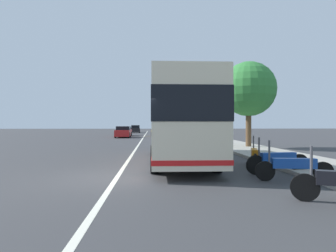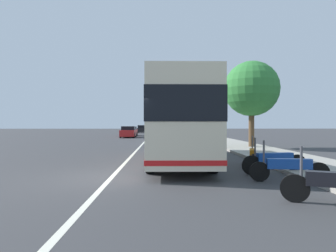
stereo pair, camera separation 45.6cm
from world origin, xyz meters
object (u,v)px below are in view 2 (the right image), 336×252
object	(u,v)px
coach_bus	(177,119)
car_oncoming	(142,129)
car_side_street	(163,132)
motorcycle_by_tree	(274,160)
motorcycle_mid_row	(289,167)
motorcycle_angled	(253,155)
roadside_tree_mid_block	(251,89)
car_ahead_same_lane	(131,131)
car_far_distant	(128,132)

from	to	relation	value
coach_bus	car_oncoming	world-z (taller)	coach_bus
car_side_street	car_oncoming	world-z (taller)	car_oncoming
coach_bus	motorcycle_by_tree	xyz separation A→B (m)	(-3.61, -3.18, -1.52)
motorcycle_mid_row	motorcycle_angled	xyz separation A→B (m)	(3.33, 0.03, -0.01)
car_side_street	motorcycle_mid_row	bearing A→B (deg)	-177.79
motorcycle_mid_row	roadside_tree_mid_block	size ratio (longest dim) A/B	0.37
motorcycle_angled	car_side_street	distance (m)	30.96
car_ahead_same_lane	car_side_street	bearing A→B (deg)	67.03
motorcycle_mid_row	car_ahead_same_lane	world-z (taller)	car_ahead_same_lane
car_ahead_same_lane	car_side_street	distance (m)	5.44
motorcycle_angled	car_far_distant	size ratio (longest dim) A/B	0.46
coach_bus	car_far_distant	world-z (taller)	coach_bus
motorcycle_angled	car_oncoming	distance (m)	49.79
motorcycle_angled	car_ahead_same_lane	bearing A→B (deg)	31.04
motorcycle_angled	car_side_street	bearing A→B (deg)	22.93
car_oncoming	motorcycle_by_tree	bearing A→B (deg)	6.30
motorcycle_angled	car_side_street	world-z (taller)	car_side_street
motorcycle_angled	car_oncoming	size ratio (longest dim) A/B	0.49
car_ahead_same_lane	car_far_distant	world-z (taller)	car_far_distant
car_side_street	roadside_tree_mid_block	bearing A→B (deg)	-167.81
motorcycle_by_tree	motorcycle_angled	bearing A→B (deg)	-95.24
car_side_street	roadside_tree_mid_block	size ratio (longest dim) A/B	0.72
coach_bus	car_far_distant	xyz separation A→B (m)	(25.26, 5.07, -1.29)
car_far_distant	roadside_tree_mid_block	bearing A→B (deg)	30.56
motorcycle_mid_row	car_far_distant	xyz separation A→B (m)	(30.19, 8.15, 0.25)
motorcycle_by_tree	motorcycle_angled	distance (m)	2.01
car_side_street	car_oncoming	xyz separation A→B (m)	(18.40, 4.36, 0.06)
car_ahead_same_lane	roadside_tree_mid_block	bearing A→B (deg)	24.29
motorcycle_by_tree	car_side_street	xyz separation A→B (m)	(32.78, 3.52, 0.19)
coach_bus	roadside_tree_mid_block	size ratio (longest dim) A/B	1.62
coach_bus	roadside_tree_mid_block	xyz separation A→B (m)	(7.29, -5.81, 2.30)
coach_bus	car_side_street	size ratio (longest dim) A/B	2.25
motorcycle_by_tree	car_far_distant	xyz separation A→B (m)	(28.86, 8.25, 0.22)
motorcycle_angled	car_far_distant	xyz separation A→B (m)	(26.86, 8.12, 0.26)
motorcycle_by_tree	motorcycle_mid_row	bearing A→B (deg)	76.93
motorcycle_mid_row	car_ahead_same_lane	distance (m)	37.14
car_side_street	roadside_tree_mid_block	world-z (taller)	roadside_tree_mid_block
motorcycle_mid_row	car_oncoming	world-z (taller)	car_oncoming
roadside_tree_mid_block	motorcycle_by_tree	bearing A→B (deg)	166.42
car_ahead_same_lane	car_oncoming	world-z (taller)	car_oncoming
car_ahead_same_lane	car_oncoming	xyz separation A→B (m)	(16.35, -0.68, 0.07)
coach_bus	car_ahead_same_lane	xyz separation A→B (m)	(31.23, 5.39, -1.33)
car_ahead_same_lane	motorcycle_angled	bearing A→B (deg)	13.64
car_side_street	car_oncoming	size ratio (longest dim) A/B	1.10
motorcycle_angled	coach_bus	bearing A→B (deg)	78.88
motorcycle_angled	car_ahead_same_lane	distance (m)	33.90
motorcycle_angled	car_ahead_same_lane	xyz separation A→B (m)	(32.83, 8.44, 0.22)
car_oncoming	car_ahead_same_lane	bearing A→B (deg)	-4.83
car_far_distant	car_ahead_same_lane	bearing A→B (deg)	-177.65
motorcycle_by_tree	car_far_distant	distance (m)	30.02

